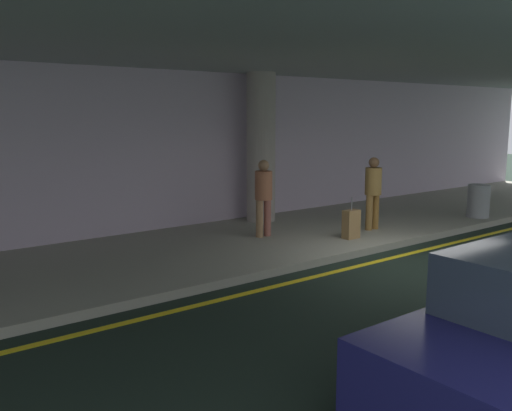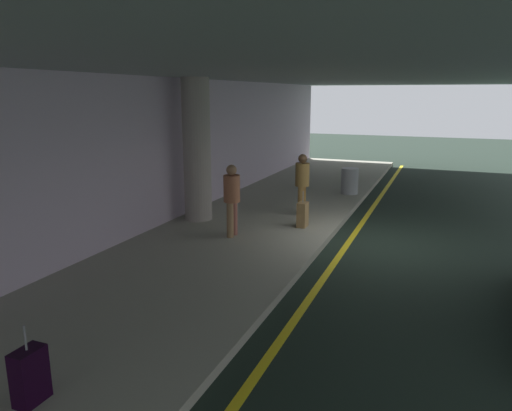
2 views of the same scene
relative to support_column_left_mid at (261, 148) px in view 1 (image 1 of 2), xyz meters
name	(u,v)px [view 1 (image 1 of 2)]	position (x,y,z in m)	size (l,w,h in m)	color
ground_plane	(412,265)	(0.00, -4.59, -1.97)	(60.00, 60.00, 0.00)	black
sidewalk	(301,233)	(0.00, -1.49, -1.90)	(26.00, 4.20, 0.15)	gray
lane_stripe_yellow	(387,259)	(0.00, -4.02, -1.97)	(26.00, 0.14, 0.01)	yellow
support_column_left_mid	(261,148)	(0.00, 0.00, 0.00)	(0.72, 0.72, 3.65)	gray
ceiling_overhang	(319,59)	(0.00, -1.99, 1.97)	(28.00, 13.20, 0.30)	gray
terminal_back_wall	(243,149)	(0.00, 0.76, -0.07)	(26.00, 0.30, 3.80)	#BAA8BD
traveler_with_luggage	(373,188)	(1.38, -2.43, -0.86)	(0.38, 0.38, 1.68)	olive
person_waiting_for_ride	(264,193)	(-1.08, -1.48, -0.86)	(0.38, 0.38, 1.68)	olive
suitcase_upright_secondary	(351,224)	(0.30, -2.78, -1.51)	(0.36, 0.22, 0.90)	olive
trash_bin_steel	(478,201)	(4.78, -3.07, -1.40)	(0.56, 0.56, 0.85)	gray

